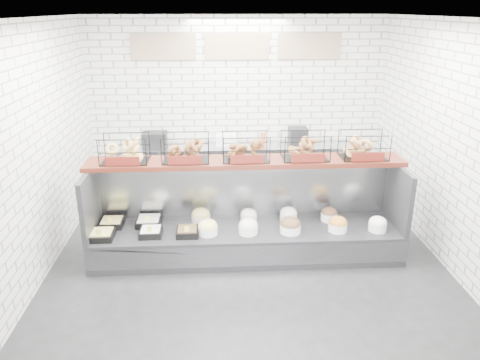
{
  "coord_description": "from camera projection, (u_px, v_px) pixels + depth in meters",
  "views": [
    {
      "loc": [
        -0.4,
        -5.21,
        3.11
      ],
      "look_at": [
        -0.08,
        0.45,
        1.01
      ],
      "focal_mm": 35.0,
      "sensor_mm": 36.0,
      "label": 1
    }
  ],
  "objects": [
    {
      "name": "ground",
      "position": [
        248.0,
        266.0,
        5.98
      ],
      "size": [
        5.5,
        5.5,
        0.0
      ],
      "primitive_type": "plane",
      "color": "black",
      "rests_on": "ground"
    },
    {
      "name": "display_case",
      "position": [
        246.0,
        231.0,
        6.19
      ],
      "size": [
        4.0,
        0.9,
        1.2
      ],
      "color": "black",
      "rests_on": "ground"
    },
    {
      "name": "room_shell",
      "position": [
        246.0,
        97.0,
        5.83
      ],
      "size": [
        5.02,
        5.51,
        3.01
      ],
      "color": "white",
      "rests_on": "ground"
    },
    {
      "name": "prep_counter",
      "position": [
        238.0,
        169.0,
        8.09
      ],
      "size": [
        4.0,
        0.6,
        1.2
      ],
      "color": "#93969B",
      "rests_on": "ground"
    },
    {
      "name": "bagel_shelf",
      "position": [
        246.0,
        150.0,
        5.99
      ],
      "size": [
        4.1,
        0.5,
        0.4
      ],
      "color": "#3C130D",
      "rests_on": "display_case"
    }
  ]
}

